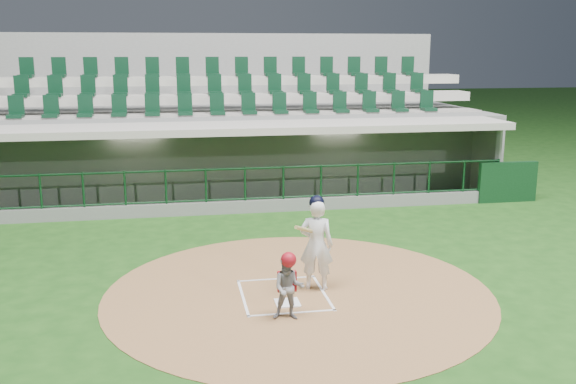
# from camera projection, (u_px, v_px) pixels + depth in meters

# --- Properties ---
(ground) EXTENTS (120.00, 120.00, 0.00)m
(ground) POSITION_uv_depth(u_px,v_px,m) (281.00, 290.00, 12.09)
(ground) COLOR #184112
(ground) RESTS_ON ground
(dirt_circle) EXTENTS (7.20, 7.20, 0.01)m
(dirt_circle) POSITION_uv_depth(u_px,v_px,m) (299.00, 292.00, 11.94)
(dirt_circle) COLOR brown
(dirt_circle) RESTS_ON ground
(home_plate) EXTENTS (0.43, 0.43, 0.02)m
(home_plate) POSITION_uv_depth(u_px,v_px,m) (287.00, 303.00, 11.41)
(home_plate) COLOR white
(home_plate) RESTS_ON dirt_circle
(batter_box_chalk) EXTENTS (1.55, 1.80, 0.01)m
(batter_box_chalk) POSITION_uv_depth(u_px,v_px,m) (284.00, 295.00, 11.79)
(batter_box_chalk) COLOR white
(batter_box_chalk) RESTS_ON ground
(dugout_structure) EXTENTS (16.40, 3.70, 3.00)m
(dugout_structure) POSITION_uv_depth(u_px,v_px,m) (239.00, 167.00, 19.40)
(dugout_structure) COLOR slate
(dugout_structure) RESTS_ON ground
(seating_deck) EXTENTS (17.00, 6.72, 5.15)m
(seating_deck) POSITION_uv_depth(u_px,v_px,m) (229.00, 138.00, 22.26)
(seating_deck) COLOR slate
(seating_deck) RESTS_ON ground
(batter) EXTENTS (0.90, 0.94, 1.81)m
(batter) POSITION_uv_depth(u_px,v_px,m) (316.00, 243.00, 11.91)
(batter) COLOR white
(batter) RESTS_ON dirt_circle
(catcher) EXTENTS (0.60, 0.51, 1.17)m
(catcher) POSITION_uv_depth(u_px,v_px,m) (288.00, 286.00, 10.64)
(catcher) COLOR gray
(catcher) RESTS_ON dirt_circle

